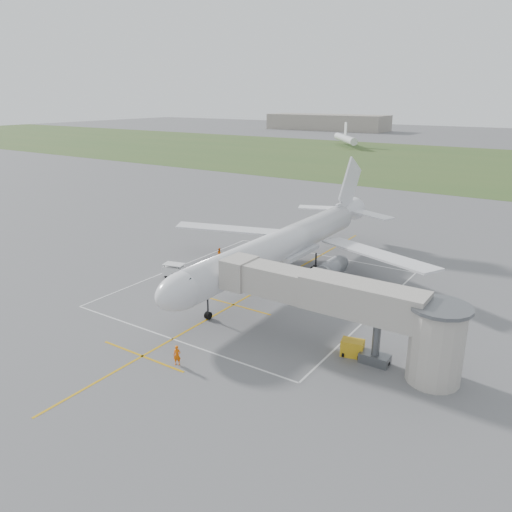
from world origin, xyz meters
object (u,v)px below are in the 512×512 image
Objects in this scene: gpu_unit at (352,348)px; ramp_worker_nose at (177,355)px; airliner at (283,245)px; ramp_worker_wing at (220,253)px; baggage_cart at (174,270)px; jet_bridge at (354,308)px.

ramp_worker_nose is (-12.11, -10.03, 0.17)m from gpu_unit.
airliner is 20.79× the size of gpu_unit.
ramp_worker_wing is (-11.50, 1.61, -3.60)m from airliner.
ramp_worker_wing is at bearing 172.03° from airliner.
ramp_worker_wing is at bearing 75.27° from baggage_cart.
gpu_unit is (15.79, -14.05, -3.65)m from airliner.
airliner is 2.00× the size of jet_bridge.
baggage_cart and ramp_worker_nose have the same top height.
jet_bridge reaches higher than gpu_unit.
jet_bridge is 8.00× the size of baggage_cart.
ramp_worker_wing is at bearing 137.63° from gpu_unit.
airliner is at bearing -152.26° from ramp_worker_wing.
baggage_cart is (-27.44, 6.28, 0.19)m from gpu_unit.
gpu_unit is (0.07, 0.20, -4.00)m from jet_bridge.
ramp_worker_nose reaches higher than ramp_worker_wing.
ramp_worker_wing is (0.16, 9.38, -0.15)m from baggage_cart.
ramp_worker_wing is (-15.17, 25.69, -0.12)m from ramp_worker_nose.
jet_bridge is at bearing 12.35° from ramp_worker_nose.
airliner is at bearing 125.82° from gpu_unit.
airliner reaches higher than baggage_cart.
baggage_cart is at bearing 106.35° from ramp_worker_nose.
jet_bridge is at bearing -121.44° from gpu_unit.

